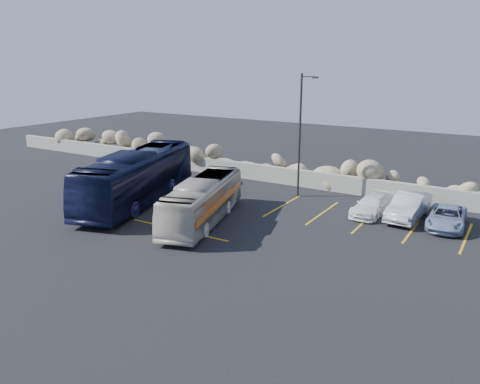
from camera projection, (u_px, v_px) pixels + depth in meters
The scene contains 10 objects.
ground at pixel (179, 232), 24.78m from camera, with size 90.00×90.00×0.00m, color black.
seawall at pixel (281, 175), 34.46m from camera, with size 60.00×0.40×1.20m, color gray.
riprap_pile at pixel (289, 163), 35.26m from camera, with size 54.00×2.80×2.60m, color #927B5F, non-canonical shape.
parking_lines at pixel (303, 218), 27.00m from camera, with size 18.16×9.36×0.01m.
lamppost at pixel (301, 132), 30.12m from camera, with size 1.14×0.18×8.00m.
vintage_bus at pixel (203, 200), 26.05m from camera, with size 2.06×8.81×2.45m, color beige.
tour_coach at pixel (138, 177), 29.65m from camera, with size 2.78×11.86×3.30m, color black.
car_b at pixel (409, 206), 26.66m from camera, with size 1.56×4.46×1.47m, color silver.
car_c at pixel (372, 205), 27.38m from camera, with size 1.58×3.88×1.13m, color white.
car_d at pixel (447, 217), 25.31m from camera, with size 1.86×4.04×1.12m, color #7B8BAF.
Camera 1 is at (14.95, -18.15, 8.70)m, focal length 35.00 mm.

